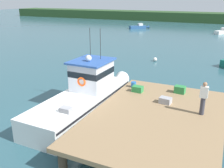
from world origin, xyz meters
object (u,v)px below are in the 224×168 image
object	(u,v)px
moored_boat_off_the_point	(223,32)
mooring_buoy_outer	(155,59)
crate_stack_near_edge	(165,100)
moored_boat_outer_mooring	(139,27)
crate_stack_mid_dock	(180,90)
bait_bucket	(134,85)
crate_single_by_cleat	(138,89)
main_fishing_boat	(87,95)
deckhand_by_the_boat	(203,98)

from	to	relation	value
moored_boat_off_the_point	mooring_buoy_outer	distance (m)	26.12
crate_stack_near_edge	mooring_buoy_outer	world-z (taller)	crate_stack_near_edge
moored_boat_outer_mooring	mooring_buoy_outer	xyz separation A→B (m)	(10.92, -26.17, -0.17)
crate_stack_mid_dock	bait_bucket	size ratio (longest dim) A/B	1.76
crate_single_by_cleat	crate_stack_mid_dock	distance (m)	2.45
main_fishing_boat	bait_bucket	distance (m)	2.99
main_fishing_boat	moored_boat_outer_mooring	xyz separation A→B (m)	(-10.59, 39.83, -0.63)
moored_boat_off_the_point	crate_stack_mid_dock	bearing A→B (deg)	-91.33
main_fishing_boat	crate_stack_near_edge	bearing A→B (deg)	4.25
crate_stack_near_edge	moored_boat_outer_mooring	bearing A→B (deg)	111.03
bait_bucket	deckhand_by_the_boat	world-z (taller)	deckhand_by_the_boat
crate_stack_near_edge	crate_stack_mid_dock	distance (m)	1.88
crate_single_by_cleat	moored_boat_outer_mooring	distance (m)	40.74
main_fishing_boat	moored_boat_off_the_point	world-z (taller)	main_fishing_boat
moored_boat_outer_mooring	moored_boat_off_the_point	world-z (taller)	moored_boat_outer_mooring
main_fishing_boat	bait_bucket	bearing A→B (deg)	41.96
moored_boat_outer_mooring	mooring_buoy_outer	distance (m)	28.36
bait_bucket	deckhand_by_the_boat	distance (m)	4.88
deckhand_by_the_boat	bait_bucket	bearing A→B (deg)	152.57
deckhand_by_the_boat	crate_stack_near_edge	bearing A→B (deg)	162.92
crate_stack_near_edge	deckhand_by_the_boat	distance (m)	2.10
crate_stack_near_edge	moored_boat_outer_mooring	distance (m)	42.32
crate_stack_near_edge	moored_boat_outer_mooring	size ratio (longest dim) A/B	0.16
crate_stack_mid_dock	moored_boat_outer_mooring	world-z (taller)	crate_stack_mid_dock
moored_boat_off_the_point	crate_stack_near_edge	bearing A→B (deg)	-91.86
crate_single_by_cleat	moored_boat_outer_mooring	world-z (taller)	crate_single_by_cleat
deckhand_by_the_boat	mooring_buoy_outer	size ratio (longest dim) A/B	3.87
crate_single_by_cleat	crate_stack_mid_dock	size ratio (longest dim) A/B	1.00
crate_stack_near_edge	moored_boat_off_the_point	size ratio (longest dim) A/B	0.15
crate_stack_mid_dock	moored_boat_off_the_point	distance (m)	37.03
moored_boat_outer_mooring	moored_boat_off_the_point	distance (m)	16.46
crate_stack_near_edge	crate_single_by_cleat	xyz separation A→B (m)	(-1.90, 0.99, 0.01)
moored_boat_outer_mooring	moored_boat_off_the_point	bearing A→B (deg)	-2.24
crate_stack_near_edge	bait_bucket	xyz separation A→B (m)	(-2.39, 1.64, 0.01)
crate_single_by_cleat	deckhand_by_the_boat	bearing A→B (deg)	-22.52
main_fishing_boat	deckhand_by_the_boat	world-z (taller)	main_fishing_boat
deckhand_by_the_boat	moored_boat_off_the_point	bearing A→B (deg)	90.92
crate_stack_mid_dock	main_fishing_boat	bearing A→B (deg)	-156.42
crate_stack_near_edge	moored_boat_outer_mooring	xyz separation A→B (m)	(-15.19, 39.49, -0.98)
main_fishing_boat	moored_boat_off_the_point	size ratio (longest dim) A/B	2.45
main_fishing_boat	crate_single_by_cleat	size ratio (longest dim) A/B	16.40
bait_bucket	moored_boat_outer_mooring	xyz separation A→B (m)	(-12.79, 37.85, -0.99)
mooring_buoy_outer	deckhand_by_the_boat	bearing A→B (deg)	-66.11
crate_single_by_cleat	crate_stack_mid_dock	bearing A→B (deg)	20.31
main_fishing_boat	moored_boat_outer_mooring	distance (m)	41.22
bait_bucket	mooring_buoy_outer	world-z (taller)	bait_bucket
crate_stack_near_edge	mooring_buoy_outer	distance (m)	14.04
moored_boat_off_the_point	main_fishing_boat	bearing A→B (deg)	-98.50
deckhand_by_the_boat	moored_boat_outer_mooring	world-z (taller)	deckhand_by_the_boat
mooring_buoy_outer	bait_bucket	bearing A→B (deg)	-80.89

